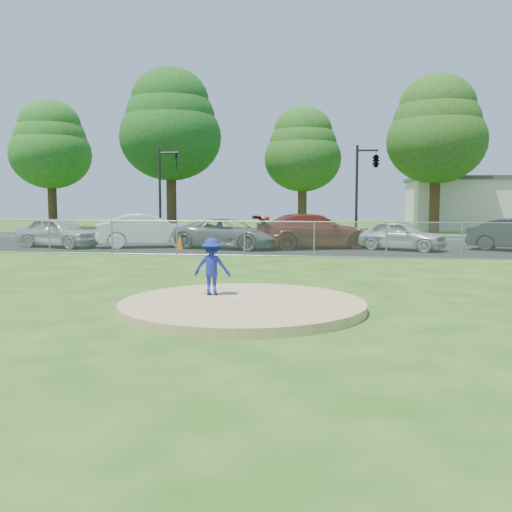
% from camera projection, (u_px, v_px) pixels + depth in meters
% --- Properties ---
extents(ground, '(120.00, 120.00, 0.00)m').
position_uv_depth(ground, '(286.00, 262.00, 22.38)').
color(ground, '#234F11').
rests_on(ground, ground).
extents(pitchers_mound, '(5.40, 5.40, 0.20)m').
position_uv_depth(pitchers_mound, '(243.00, 305.00, 12.53)').
color(pitchers_mound, tan).
rests_on(pitchers_mound, ground).
extents(pitching_rubber, '(0.60, 0.15, 0.04)m').
position_uv_depth(pitching_rubber, '(244.00, 299.00, 12.71)').
color(pitching_rubber, white).
rests_on(pitching_rubber, pitchers_mound).
extents(chain_link_fence, '(40.00, 0.06, 1.50)m').
position_uv_depth(chain_link_fence, '(291.00, 239.00, 24.27)').
color(chain_link_fence, gray).
rests_on(chain_link_fence, ground).
extents(parking_lot, '(50.00, 8.00, 0.01)m').
position_uv_depth(parking_lot, '(298.00, 248.00, 28.78)').
color(parking_lot, black).
rests_on(parking_lot, ground).
extents(street, '(60.00, 7.00, 0.01)m').
position_uv_depth(street, '(307.00, 238.00, 36.16)').
color(street, black).
rests_on(street, ground).
extents(commercial_building, '(16.40, 9.40, 4.30)m').
position_uv_depth(commercial_building, '(510.00, 203.00, 47.38)').
color(commercial_building, beige).
rests_on(commercial_building, ground).
extents(tree_far_left, '(6.72, 6.72, 10.74)m').
position_uv_depth(tree_far_left, '(50.00, 144.00, 47.56)').
color(tree_far_left, '#352113').
rests_on(tree_far_left, ground).
extents(tree_left, '(7.84, 7.84, 12.53)m').
position_uv_depth(tree_left, '(170.00, 124.00, 43.86)').
color(tree_left, '#342413').
rests_on(tree_left, ground).
extents(tree_center, '(6.16, 6.16, 9.84)m').
position_uv_depth(tree_center, '(303.00, 149.00, 45.52)').
color(tree_center, '#392814').
rests_on(tree_center, ground).
extents(tree_right, '(7.28, 7.28, 11.63)m').
position_uv_depth(tree_right, '(437.00, 129.00, 41.97)').
color(tree_right, '#3B2415').
rests_on(tree_right, ground).
extents(traffic_signal_left, '(1.28, 0.20, 5.60)m').
position_uv_depth(traffic_signal_left, '(163.00, 185.00, 35.15)').
color(traffic_signal_left, black).
rests_on(traffic_signal_left, ground).
extents(traffic_signal_center, '(1.42, 2.48, 5.60)m').
position_uv_depth(traffic_signal_center, '(374.00, 162.00, 33.16)').
color(traffic_signal_center, black).
rests_on(traffic_signal_center, ground).
extents(pitcher, '(0.86, 0.49, 1.33)m').
position_uv_depth(pitcher, '(212.00, 267.00, 13.27)').
color(pitcher, navy).
rests_on(pitcher, pitchers_mound).
extents(traffic_cone, '(0.39, 0.39, 0.76)m').
position_uv_depth(traffic_cone, '(180.00, 242.00, 27.79)').
color(traffic_cone, '#DA5E0B').
rests_on(traffic_cone, parking_lot).
extents(parked_car_silver, '(4.87, 3.02, 1.55)m').
position_uv_depth(parked_car_silver, '(58.00, 232.00, 29.07)').
color(parked_car_silver, '#AEAEB2').
rests_on(parked_car_silver, parking_lot).
extents(parked_car_white, '(5.47, 3.48, 1.70)m').
position_uv_depth(parked_car_white, '(149.00, 231.00, 29.04)').
color(parked_car_white, white).
rests_on(parked_car_white, parking_lot).
extents(parked_car_gray, '(5.80, 3.72, 1.49)m').
position_uv_depth(parked_car_gray, '(229.00, 234.00, 28.24)').
color(parked_car_gray, slate).
rests_on(parked_car_gray, parking_lot).
extents(parked_car_darkred, '(6.39, 4.38, 1.72)m').
position_uv_depth(parked_car_darkred, '(314.00, 231.00, 28.40)').
color(parked_car_darkred, maroon).
rests_on(parked_car_darkred, parking_lot).
extents(parked_car_pearl, '(4.59, 3.29, 1.45)m').
position_uv_depth(parked_car_pearl, '(401.00, 235.00, 27.42)').
color(parked_car_pearl, '#BBBDC0').
rests_on(parked_car_pearl, parking_lot).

